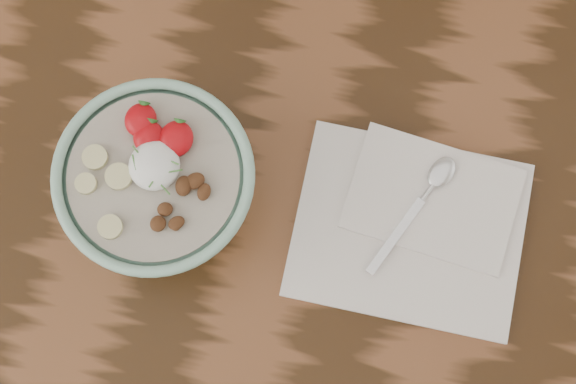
{
  "coord_description": "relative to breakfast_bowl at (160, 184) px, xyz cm",
  "views": [
    {
      "loc": [
        15.17,
        -15.17,
        167.75
      ],
      "look_at": [
        11.74,
        1.55,
        87.52
      ],
      "focal_mm": 50.0,
      "sensor_mm": 36.0,
      "label": 1
    }
  ],
  "objects": [
    {
      "name": "napkin",
      "position": [
        28.8,
        2.65,
        -6.52
      ],
      "size": [
        26.49,
        22.41,
        1.62
      ],
      "rotation": [
        0.0,
        0.0,
        -0.01
      ],
      "color": "white",
      "rests_on": "table"
    },
    {
      "name": "breakfast_bowl",
      "position": [
        0.0,
        0.0,
        0.0
      ],
      "size": [
        21.35,
        21.35,
        14.02
      ],
      "rotation": [
        0.0,
        0.0,
        0.14
      ],
      "color": "#8BBBA4",
      "rests_on": "table"
    },
    {
      "name": "spoon",
      "position": [
        29.82,
        6.83,
        -5.21
      ],
      "size": [
        8.78,
        15.93,
        0.87
      ],
      "rotation": [
        0.0,
        0.0,
        -0.44
      ],
      "color": "silver",
      "rests_on": "napkin"
    },
    {
      "name": "table",
      "position": [
        2.45,
        -0.68,
        -16.49
      ],
      "size": [
        160.0,
        90.0,
        75.0
      ],
      "color": "#321D0C",
      "rests_on": "ground"
    }
  ]
}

